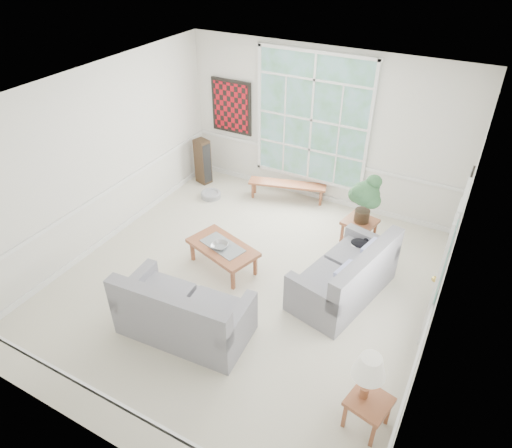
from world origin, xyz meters
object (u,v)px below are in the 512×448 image
(coffee_table, at_px, (223,257))
(side_table, at_px, (367,412))
(loveseat_right, at_px, (344,269))
(loveseat_front, at_px, (184,305))
(end_table, at_px, (358,233))

(coffee_table, height_order, side_table, side_table)
(loveseat_right, height_order, side_table, loveseat_right)
(loveseat_front, height_order, end_table, loveseat_front)
(side_table, bearing_deg, loveseat_right, 116.54)
(end_table, relative_size, side_table, 1.14)
(coffee_table, distance_m, end_table, 2.40)
(loveseat_right, bearing_deg, coffee_table, -157.26)
(coffee_table, bearing_deg, loveseat_front, -61.88)
(loveseat_right, relative_size, coffee_table, 1.52)
(end_table, bearing_deg, side_table, -70.58)
(loveseat_front, bearing_deg, side_table, -8.73)
(side_table, bearing_deg, coffee_table, 150.64)
(loveseat_front, relative_size, coffee_table, 1.53)
(end_table, distance_m, side_table, 3.47)
(loveseat_right, distance_m, loveseat_front, 2.40)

